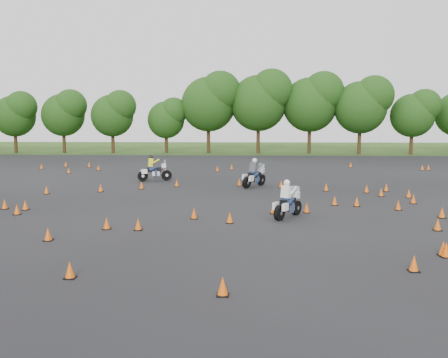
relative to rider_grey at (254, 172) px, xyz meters
name	(u,v)px	position (x,y,z in m)	size (l,w,h in m)	color
ground	(220,217)	(-1.63, -9.83, -0.92)	(140.00, 140.00, 0.00)	#2D5119
asphalt_pad	(225,196)	(-1.63, -3.83, -0.92)	(62.00, 62.00, 0.00)	black
treeline	(264,116)	(1.60, 25.07, 3.70)	(87.04, 32.40, 10.76)	#1D4112
traffic_cones	(229,194)	(-1.40, -4.63, -0.69)	(36.00, 33.03, 0.45)	#ED590A
rider_grey	(254,172)	(0.00, 0.00, 0.00)	(2.38, 0.73, 1.84)	#43474B
rider_yellow	(155,168)	(-6.76, 2.60, -0.01)	(2.37, 0.73, 1.83)	yellow
rider_white	(288,199)	(1.33, -9.87, -0.08)	(2.19, 0.67, 1.69)	silver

